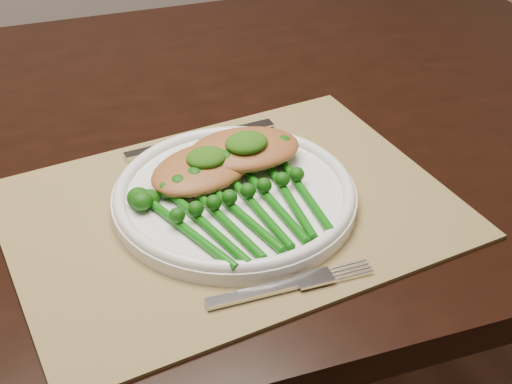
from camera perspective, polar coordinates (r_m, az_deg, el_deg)
name	(u,v)px	position (r m, az deg, el deg)	size (l,w,h in m)	color
dining_table	(145,332)	(1.21, -8.91, -11.03)	(1.70, 1.10, 0.75)	black
placemat	(231,210)	(0.83, -2.05, -1.46)	(0.50, 0.37, 0.00)	olive
dinner_plate	(235,194)	(0.83, -1.72, -0.19)	(0.28, 0.28, 0.03)	white
knife	(187,143)	(0.94, -5.58, 3.96)	(0.21, 0.02, 0.01)	silver
fork	(301,282)	(0.73, 3.64, -7.19)	(0.18, 0.04, 0.01)	silver
chicken_fillet_left	(202,168)	(0.84, -4.30, 1.92)	(0.13, 0.09, 0.03)	#AC6632
chicken_fillet_right	(244,149)	(0.87, -0.94, 3.45)	(0.14, 0.09, 0.03)	#AC6632
pesto_dollop_left	(206,158)	(0.84, -3.98, 2.77)	(0.05, 0.04, 0.02)	#19460A
pesto_dollop_right	(246,143)	(0.85, -0.77, 3.96)	(0.05, 0.04, 0.02)	#19460A
broccolini_bundle	(249,212)	(0.79, -0.54, -1.58)	(0.18, 0.20, 0.04)	#0E5A0B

